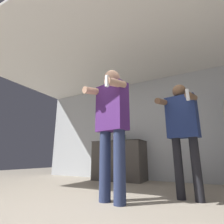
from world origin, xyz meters
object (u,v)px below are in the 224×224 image
Objects in this scene: bottle_amber_bourbon at (114,138)px; person_woman_foreground at (112,122)px; bottle_dark_rum at (124,138)px; bottle_clear_vodka at (103,139)px; person_man_side at (183,126)px.

person_woman_foreground reaches higher than bottle_amber_bourbon.
person_woman_foreground is at bearing -63.93° from bottle_amber_bourbon.
bottle_dark_rum reaches higher than bottle_clear_vodka.
bottle_dark_rum is at bearing 109.51° from person_woman_foreground.
bottle_clear_vodka is 2.49m from person_woman_foreground.
bottle_amber_bourbon is 0.16× the size of person_man_side.
person_man_side is at bearing 34.87° from person_woman_foreground.
bottle_amber_bourbon is at bearing 180.00° from bottle_dark_rum.
bottle_dark_rum is 1.00× the size of bottle_clear_vodka.
bottle_dark_rum is 0.16× the size of person_man_side.
person_woman_foreground is 1.10× the size of person_man_side.
bottle_clear_vodka is 0.96× the size of bottle_amber_bourbon.
bottle_amber_bourbon reaches higher than bottle_clear_vodka.
bottle_clear_vodka is 2.65m from person_man_side.
person_man_side is at bearing -39.68° from bottle_amber_bourbon.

